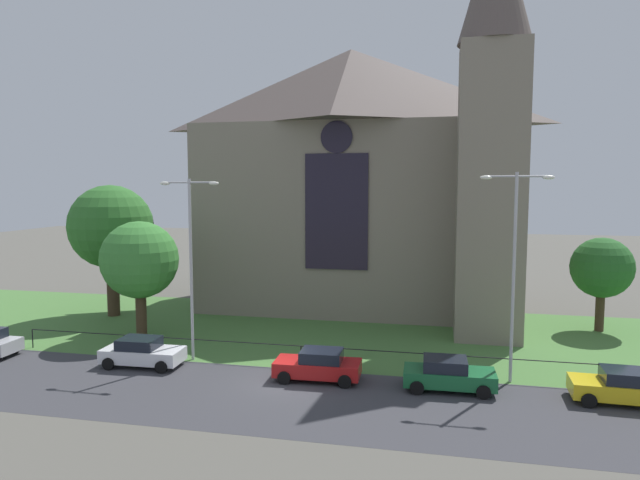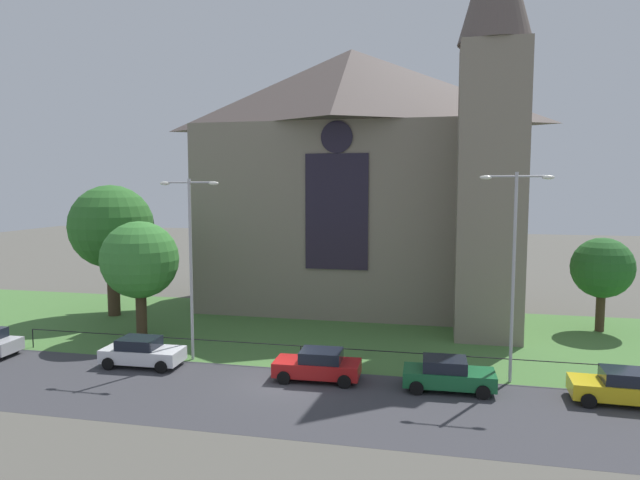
# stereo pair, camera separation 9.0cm
# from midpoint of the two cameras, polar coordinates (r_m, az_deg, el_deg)

# --- Properties ---
(ground) EXTENTS (160.00, 160.00, 0.00)m
(ground) POSITION_cam_midpoint_polar(r_m,az_deg,el_deg) (37.67, 0.57, -9.11)
(ground) COLOR #56544C
(road_asphalt) EXTENTS (120.00, 8.00, 0.01)m
(road_asphalt) POSITION_cam_midpoint_polar(r_m,az_deg,el_deg) (26.59, -4.92, -15.50)
(road_asphalt) COLOR #38383D
(road_asphalt) RESTS_ON ground
(grass_verge) EXTENTS (120.00, 20.00, 0.01)m
(grass_verge) POSITION_cam_midpoint_polar(r_m,az_deg,el_deg) (35.78, -0.10, -9.90)
(grass_verge) COLOR #477538
(grass_verge) RESTS_ON ground
(church_building) EXTENTS (23.20, 16.20, 26.00)m
(church_building) POSITION_cam_midpoint_polar(r_m,az_deg,el_deg) (44.20, 4.05, 6.50)
(church_building) COLOR gray
(church_building) RESTS_ON ground
(iron_railing) EXTENTS (32.64, 0.07, 1.13)m
(iron_railing) POSITION_cam_midpoint_polar(r_m,az_deg,el_deg) (30.31, -1.87, -10.86)
(iron_railing) COLOR black
(iron_railing) RESTS_ON ground
(tree_right_far) EXTENTS (3.92, 3.92, 6.16)m
(tree_right_far) POSITION_cam_midpoint_polar(r_m,az_deg,el_deg) (41.06, 26.64, -2.56)
(tree_right_far) COLOR #423021
(tree_right_far) RESTS_ON ground
(tree_left_far) EXTENTS (6.02, 6.02, 9.56)m
(tree_left_far) POSITION_cam_midpoint_polar(r_m,az_deg,el_deg) (43.64, -20.24, 1.20)
(tree_left_far) COLOR #423021
(tree_left_far) RESTS_ON ground
(tree_left_near) EXTENTS (4.82, 4.82, 7.32)m
(tree_left_near) POSITION_cam_midpoint_polar(r_m,az_deg,el_deg) (37.01, -17.66, -1.96)
(tree_left_near) COLOR #423021
(tree_left_near) RESTS_ON ground
(streetlamp_near) EXTENTS (3.37, 0.26, 9.89)m
(streetlamp_near) POSITION_cam_midpoint_polar(r_m,az_deg,el_deg) (31.23, -12.85, -0.85)
(streetlamp_near) COLOR #B2B2B7
(streetlamp_near) RESTS_ON ground
(streetlamp_far) EXTENTS (3.37, 0.26, 10.16)m
(streetlamp_far) POSITION_cam_midpoint_polar(r_m,az_deg,el_deg) (28.47, 19.07, -1.34)
(streetlamp_far) COLOR #B2B2B7
(streetlamp_far) RESTS_ON ground
(parked_car_white) EXTENTS (4.26, 2.14, 1.51)m
(parked_car_white) POSITION_cam_midpoint_polar(r_m,az_deg,el_deg) (31.86, -17.44, -10.73)
(parked_car_white) COLOR silver
(parked_car_white) RESTS_ON ground
(parked_car_red) EXTENTS (4.26, 2.14, 1.51)m
(parked_car_red) POSITION_cam_midpoint_polar(r_m,az_deg,el_deg) (28.38, -0.10, -12.51)
(parked_car_red) COLOR #B21919
(parked_car_red) RESTS_ON ground
(parked_car_green) EXTENTS (4.25, 2.12, 1.51)m
(parked_car_green) POSITION_cam_midpoint_polar(r_m,az_deg,el_deg) (27.74, 12.86, -13.08)
(parked_car_green) COLOR #196033
(parked_car_green) RESTS_ON ground
(parked_car_yellow) EXTENTS (4.26, 2.14, 1.51)m
(parked_car_yellow) POSITION_cam_midpoint_polar(r_m,az_deg,el_deg) (28.77, 28.28, -12.93)
(parked_car_yellow) COLOR gold
(parked_car_yellow) RESTS_ON ground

